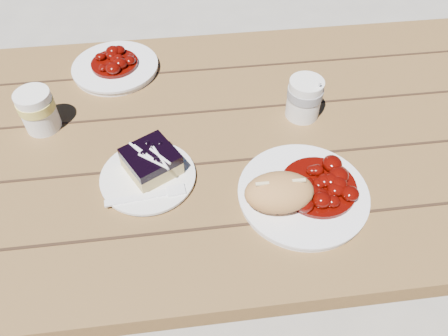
{
  "coord_description": "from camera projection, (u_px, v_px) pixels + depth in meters",
  "views": [
    {
      "loc": [
        0.06,
        -0.68,
        1.43
      ],
      "look_at": [
        0.13,
        -0.15,
        0.81
      ],
      "focal_mm": 35.0,
      "sensor_mm": 36.0,
      "label": 1
    }
  ],
  "objects": [
    {
      "name": "dessert_plate",
      "position": [
        148.0,
        177.0,
        0.88
      ],
      "size": [
        0.19,
        0.19,
        0.01
      ],
      "primitive_type": "cylinder",
      "color": "white",
      "rests_on": "picnic_table"
    },
    {
      "name": "second_plate",
      "position": [
        116.0,
        68.0,
        1.11
      ],
      "size": [
        0.21,
        0.21,
        0.02
      ],
      "primitive_type": "cylinder",
      "color": "white",
      "rests_on": "picnic_table"
    },
    {
      "name": "coffee_cup",
      "position": [
        304.0,
        98.0,
        0.97
      ],
      "size": [
        0.08,
        0.08,
        0.09
      ],
      "primitive_type": "cylinder",
      "color": "white",
      "rests_on": "picnic_table"
    },
    {
      "name": "picnic_table",
      "position": [
        165.0,
        186.0,
        1.08
      ],
      "size": [
        2.0,
        1.55,
        0.75
      ],
      "color": "brown",
      "rests_on": "ground"
    },
    {
      "name": "main_plate",
      "position": [
        303.0,
        194.0,
        0.85
      ],
      "size": [
        0.25,
        0.25,
        0.02
      ],
      "primitive_type": "cylinder",
      "color": "white",
      "rests_on": "picnic_table"
    },
    {
      "name": "ground",
      "position": [
        182.0,
        291.0,
        1.52
      ],
      "size": [
        60.0,
        60.0,
        0.0
      ],
      "primitive_type": "plane",
      "color": "gray",
      "rests_on": "ground"
    },
    {
      "name": "second_cup",
      "position": [
        38.0,
        111.0,
        0.95
      ],
      "size": [
        0.08,
        0.08,
        0.09
      ],
      "primitive_type": "cylinder",
      "color": "white",
      "rests_on": "picnic_table"
    },
    {
      "name": "bread_roll",
      "position": [
        279.0,
        192.0,
        0.8
      ],
      "size": [
        0.13,
        0.09,
        0.07
      ],
      "primitive_type": "ellipsoid",
      "rotation": [
        0.0,
        0.0,
        -0.01
      ],
      "color": "#B78046",
      "rests_on": "main_plate"
    },
    {
      "name": "second_stew",
      "position": [
        113.0,
        58.0,
        1.09
      ],
      "size": [
        0.12,
        0.12,
        0.04
      ],
      "primitive_type": null,
      "color": "#520702",
      "rests_on": "second_plate"
    },
    {
      "name": "goulash_stew",
      "position": [
        320.0,
        182.0,
        0.83
      ],
      "size": [
        0.15,
        0.15,
        0.04
      ],
      "primitive_type": null,
      "color": "#520702",
      "rests_on": "main_plate"
    },
    {
      "name": "blueberry_cake",
      "position": [
        151.0,
        161.0,
        0.87
      ],
      "size": [
        0.13,
        0.13,
        0.05
      ],
      "rotation": [
        0.0,
        0.0,
        0.51
      ],
      "color": "tan",
      "rests_on": "dessert_plate"
    },
    {
      "name": "fork_dessert",
      "position": [
        137.0,
        198.0,
        0.84
      ],
      "size": [
        0.16,
        0.04,
        0.0
      ],
      "primitive_type": null,
      "rotation": [
        0.0,
        0.0,
        -1.46
      ],
      "color": "white",
      "rests_on": "dessert_plate"
    }
  ]
}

